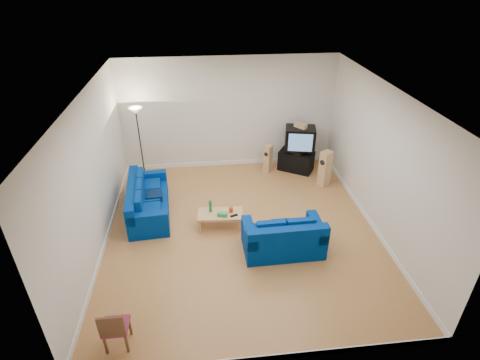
{
  "coord_description": "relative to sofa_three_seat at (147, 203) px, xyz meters",
  "views": [
    {
      "loc": [
        -0.79,
        -6.74,
        5.29
      ],
      "look_at": [
        0.0,
        0.4,
        1.1
      ],
      "focal_mm": 28.0,
      "sensor_mm": 36.0,
      "label": 1
    }
  ],
  "objects": [
    {
      "name": "room",
      "position": [
        2.2,
        -0.92,
        1.24
      ],
      "size": [
        6.01,
        6.51,
        3.21
      ],
      "color": "#915A2D",
      "rests_on": "ground"
    },
    {
      "name": "sofa_three_seat",
      "position": [
        0.0,
        0.0,
        0.0
      ],
      "size": [
        1.06,
        2.15,
        0.8
      ],
      "rotation": [
        0.0,
        0.0,
        -1.49
      ],
      "color": "navy",
      "rests_on": "ground"
    },
    {
      "name": "sofa_loveseat",
      "position": [
        2.98,
        -1.72,
        0.01
      ],
      "size": [
        1.66,
        0.95,
        0.82
      ],
      "rotation": [
        0.0,
        0.0,
        0.02
      ],
      "color": "navy",
      "rests_on": "ground"
    },
    {
      "name": "coffee_table",
      "position": [
        1.72,
        -0.72,
        0.02
      ],
      "size": [
        1.05,
        0.57,
        0.37
      ],
      "rotation": [
        0.0,
        0.0,
        -0.07
      ],
      "color": "tan",
      "rests_on": "ground"
    },
    {
      "name": "bottle",
      "position": [
        1.51,
        -0.63,
        0.22
      ],
      "size": [
        0.08,
        0.08,
        0.3
      ],
      "primitive_type": "cylinder",
      "rotation": [
        0.0,
        0.0,
        0.23
      ],
      "color": "#197233",
      "rests_on": "coffee_table"
    },
    {
      "name": "tissue_box",
      "position": [
        1.77,
        -0.83,
        0.11
      ],
      "size": [
        0.23,
        0.16,
        0.09
      ],
      "primitive_type": "cube",
      "rotation": [
        0.0,
        0.0,
        -0.24
      ],
      "color": "green",
      "rests_on": "coffee_table"
    },
    {
      "name": "red_canister",
      "position": [
        1.97,
        -0.7,
        0.13
      ],
      "size": [
        0.12,
        0.12,
        0.13
      ],
      "primitive_type": "cylinder",
      "rotation": [
        0.0,
        0.0,
        -0.42
      ],
      "color": "red",
      "rests_on": "coffee_table"
    },
    {
      "name": "remote",
      "position": [
        2.03,
        -0.86,
        0.08
      ],
      "size": [
        0.18,
        0.11,
        0.02
      ],
      "primitive_type": "cube",
      "rotation": [
        0.0,
        0.0,
        0.37
      ],
      "color": "black",
      "rests_on": "coffee_table"
    },
    {
      "name": "tv_stand",
      "position": [
        4.1,
        1.78,
        -0.01
      ],
      "size": [
        1.09,
        0.95,
        0.58
      ],
      "primitive_type": "cube",
      "rotation": [
        0.0,
        0.0,
        -0.55
      ],
      "color": "black",
      "rests_on": "ground"
    },
    {
      "name": "av_receiver",
      "position": [
        4.08,
        1.72,
        0.34
      ],
      "size": [
        0.6,
        0.6,
        0.11
      ],
      "primitive_type": "cube",
      "rotation": [
        0.0,
        0.0,
        -0.78
      ],
      "color": "black",
      "rests_on": "tv_stand"
    },
    {
      "name": "television",
      "position": [
        4.15,
        1.76,
        0.71
      ],
      "size": [
        0.93,
        0.76,
        0.63
      ],
      "rotation": [
        0.0,
        0.0,
        -0.21
      ],
      "color": "black",
      "rests_on": "av_receiver"
    },
    {
      "name": "centre_speaker",
      "position": [
        4.14,
        1.76,
        1.09
      ],
      "size": [
        0.34,
        0.37,
        0.13
      ],
      "primitive_type": "cube",
      "rotation": [
        0.0,
        0.0,
        -0.89
      ],
      "color": "tan",
      "rests_on": "television"
    },
    {
      "name": "speaker_left",
      "position": [
        3.26,
        1.78,
        0.11
      ],
      "size": [
        0.3,
        0.3,
        0.81
      ],
      "rotation": [
        0.0,
        0.0,
        -0.66
      ],
      "color": "tan",
      "rests_on": "ground"
    },
    {
      "name": "speaker_right",
      "position": [
        4.65,
        0.85,
        0.2
      ],
      "size": [
        0.37,
        0.35,
        1.0
      ],
      "rotation": [
        0.0,
        0.0,
        -0.99
      ],
      "color": "tan",
      "rests_on": "ground"
    },
    {
      "name": "floor_lamp",
      "position": [
        -0.25,
        1.78,
        1.41
      ],
      "size": [
        0.35,
        0.35,
        2.07
      ],
      "color": "black",
      "rests_on": "ground"
    },
    {
      "name": "dining_chair",
      "position": [
        -0.08,
        -3.68,
        0.16
      ],
      "size": [
        0.4,
        0.4,
        0.82
      ],
      "rotation": [
        0.0,
        0.0,
        -0.01
      ],
      "color": "brown",
      "rests_on": "ground"
    }
  ]
}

